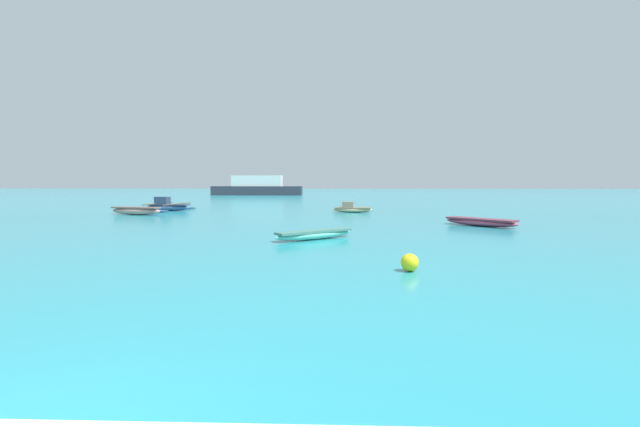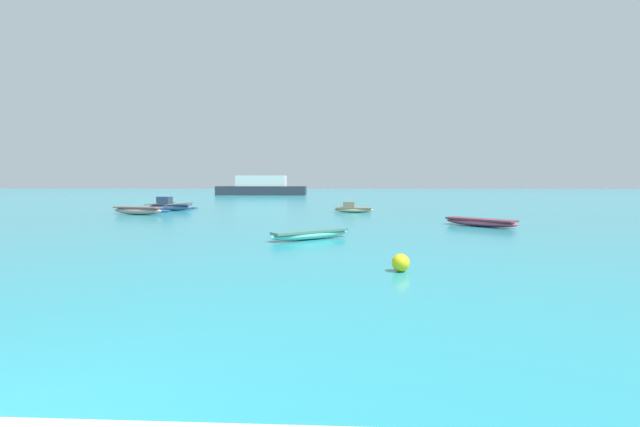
# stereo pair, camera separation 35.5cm
# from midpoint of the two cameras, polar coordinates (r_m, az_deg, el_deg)

# --- Properties ---
(moored_boat_0) EXTENTS (3.42, 4.12, 0.98)m
(moored_boat_0) POSITION_cam_midpoint_polar(r_m,az_deg,el_deg) (31.88, -20.03, 0.92)
(moored_boat_0) COLOR #3F5E8F
(moored_boat_0) RESTS_ON ground_plane
(moored_boat_1) EXTENTS (3.01, 3.00, 0.36)m
(moored_boat_1) POSITION_cam_midpoint_polar(r_m,az_deg,el_deg) (20.94, 20.21, -1.04)
(moored_boat_1) COLOR #B84862
(moored_boat_1) RESTS_ON ground_plane
(moored_boat_2) EXTENTS (3.50, 1.52, 0.49)m
(moored_boat_2) POSITION_cam_midpoint_polar(r_m,az_deg,el_deg) (28.67, -23.64, 0.37)
(moored_boat_2) COLOR tan
(moored_boat_2) RESTS_ON ground_plane
(moored_boat_3) EXTENTS (2.66, 1.08, 0.71)m
(moored_boat_3) POSITION_cam_midpoint_polar(r_m,az_deg,el_deg) (28.48, 3.91, 0.66)
(moored_boat_3) COLOR beige
(moored_boat_3) RESTS_ON ground_plane
(moored_boat_4) EXTENTS (2.91, 2.39, 0.32)m
(moored_boat_4) POSITION_cam_midpoint_polar(r_m,az_deg,el_deg) (15.17, -1.43, -2.77)
(moored_boat_4) COLOR #67CCB5
(moored_boat_4) RESTS_ON ground_plane
(mooring_buoy_0) EXTENTS (0.41, 0.41, 0.41)m
(mooring_buoy_0) POSITION_cam_midpoint_polar(r_m,az_deg,el_deg) (9.99, 10.88, -6.43)
(mooring_buoy_0) COLOR yellow
(mooring_buoy_0) RESTS_ON ground_plane
(distant_ferry) EXTENTS (13.39, 2.94, 2.94)m
(distant_ferry) POSITION_cam_midpoint_polar(r_m,az_deg,el_deg) (64.92, -8.51, 3.50)
(distant_ferry) COLOR #2D333D
(distant_ferry) RESTS_ON ground_plane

